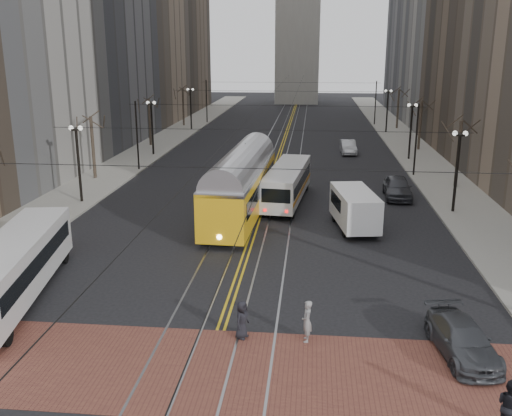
% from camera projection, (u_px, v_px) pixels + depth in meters
% --- Properties ---
extents(ground, '(260.00, 260.00, 0.00)m').
position_uv_depth(ground, '(224.00, 320.00, 24.71)').
color(ground, black).
rests_on(ground, ground).
extents(sidewalk_left, '(5.00, 140.00, 0.15)m').
position_uv_depth(sidewalk_left, '(159.00, 144.00, 69.22)').
color(sidewalk_left, gray).
rests_on(sidewalk_left, ground).
extents(sidewalk_right, '(5.00, 140.00, 0.15)m').
position_uv_depth(sidewalk_right, '(410.00, 148.00, 66.35)').
color(sidewalk_right, gray).
rests_on(sidewalk_right, ground).
extents(crosswalk_band, '(25.00, 6.00, 0.01)m').
position_uv_depth(crosswalk_band, '(207.00, 369.00, 20.88)').
color(crosswalk_band, brown).
rests_on(crosswalk_band, ground).
extents(streetcar_rails, '(4.80, 130.00, 0.02)m').
position_uv_depth(streetcar_rails, '(282.00, 147.00, 67.81)').
color(streetcar_rails, gray).
rests_on(streetcar_rails, ground).
extents(centre_lines, '(0.42, 130.00, 0.01)m').
position_uv_depth(centre_lines, '(282.00, 147.00, 67.81)').
color(centre_lines, gold).
rests_on(centre_lines, ground).
extents(lamp_posts, '(27.60, 57.20, 5.60)m').
position_uv_depth(lamp_posts, '(272.00, 146.00, 51.49)').
color(lamp_posts, black).
rests_on(lamp_posts, ground).
extents(street_trees, '(31.68, 53.28, 5.60)m').
position_uv_depth(street_trees, '(277.00, 135.00, 57.71)').
color(street_trees, '#382D23').
rests_on(street_trees, ground).
extents(trolley_wires, '(25.96, 120.00, 6.60)m').
position_uv_depth(trolley_wires, '(277.00, 126.00, 57.05)').
color(trolley_wires, black).
rests_on(trolley_wires, ground).
extents(transit_bus, '(4.27, 11.67, 2.86)m').
position_uv_depth(transit_bus, '(15.00, 270.00, 26.44)').
color(transit_bus, silver).
rests_on(transit_bus, ground).
extents(streetcar, '(3.56, 15.60, 3.65)m').
position_uv_depth(streetcar, '(242.00, 189.00, 39.82)').
color(streetcar, '#ECAF15').
rests_on(streetcar, ground).
extents(rear_bus, '(3.34, 10.72, 2.75)m').
position_uv_depth(rear_bus, '(287.00, 185.00, 43.10)').
color(rear_bus, silver).
rests_on(rear_bus, ground).
extents(cargo_van, '(3.08, 5.97, 2.52)m').
position_uv_depth(cargo_van, '(354.00, 210.00, 36.77)').
color(cargo_van, white).
rests_on(cargo_van, ground).
extents(sedan_grey, '(2.16, 5.05, 1.70)m').
position_uv_depth(sedan_grey, '(397.00, 187.00, 44.56)').
color(sedan_grey, '#3E3F45').
rests_on(sedan_grey, ground).
extents(sedan_silver, '(1.76, 4.52, 1.47)m').
position_uv_depth(sedan_silver, '(348.00, 147.00, 63.20)').
color(sedan_silver, '#B6B9BE').
rests_on(sedan_silver, ground).
extents(sedan_parked, '(2.47, 4.75, 1.32)m').
position_uv_depth(sedan_parked, '(462.00, 339.00, 21.71)').
color(sedan_parked, '#404348').
rests_on(sedan_parked, ground).
extents(pedestrian_a, '(0.76, 0.92, 1.60)m').
position_uv_depth(pedestrian_a, '(242.00, 320.00, 22.96)').
color(pedestrian_a, black).
rests_on(pedestrian_a, crosswalk_band).
extents(pedestrian_b, '(0.43, 0.64, 1.72)m').
position_uv_depth(pedestrian_b, '(307.00, 321.00, 22.69)').
color(pedestrian_b, gray).
rests_on(pedestrian_b, crosswalk_band).
extents(pedestrian_c, '(0.96, 1.05, 1.76)m').
position_uv_depth(pedestrian_c, '(510.00, 406.00, 17.31)').
color(pedestrian_c, black).
rests_on(pedestrian_c, crosswalk_band).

